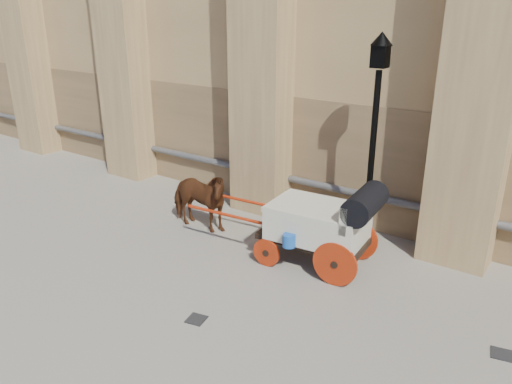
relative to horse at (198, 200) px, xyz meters
The scene contains 6 objects.
ground 2.36m from the horse, 47.65° to the right, with size 90.00×90.00×0.00m, color slate.
horse is the anchor object (origin of this frame).
carriage 3.32m from the horse, ahead, with size 4.28×1.60×1.84m.
street_lamp 4.32m from the horse, 20.31° to the left, with size 0.44×0.44×4.65m.
drain_grate_near 3.84m from the horse, 49.69° to the right, with size 0.32×0.32×0.01m, color black.
drain_grate_far 7.06m from the horse, ahead, with size 0.32×0.32×0.01m, color black.
Camera 1 is at (5.98, -6.63, 5.16)m, focal length 35.00 mm.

